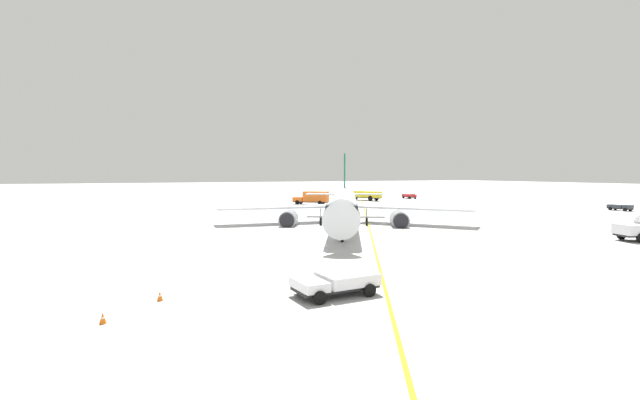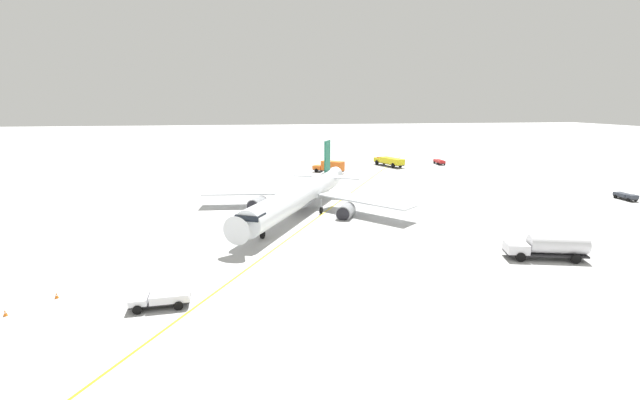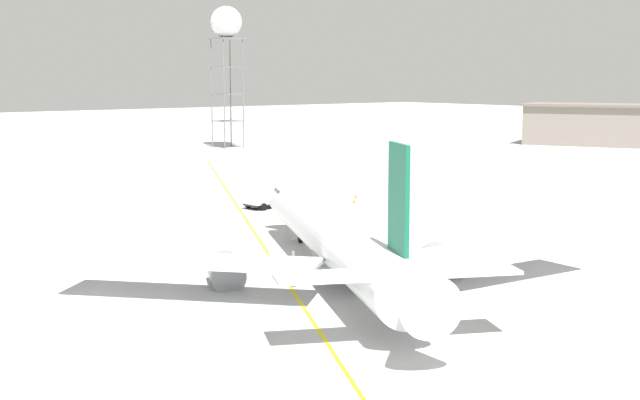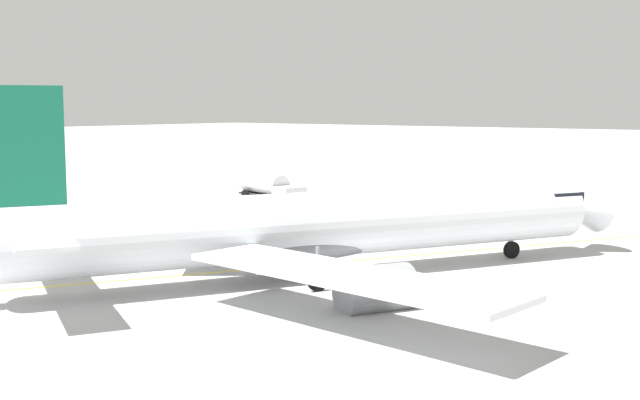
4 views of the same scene
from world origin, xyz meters
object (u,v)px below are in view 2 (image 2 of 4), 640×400
(airliner_main, at_px, (300,197))
(fire_tender_truck, at_px, (389,161))
(ops_pickup_truck, at_px, (439,162))
(safety_cone_mid, at_px, (5,313))
(fuel_tanker_truck, at_px, (549,246))
(pushback_tug_truck, at_px, (162,297))
(baggage_truck_truck_extra, at_px, (626,196))
(safety_cone_near, at_px, (56,295))
(catering_truck_truck, at_px, (330,166))

(airliner_main, distance_m, fire_tender_truck, 59.23)
(ops_pickup_truck, height_order, safety_cone_mid, ops_pickup_truck)
(ops_pickup_truck, xyz_separation_m, fuel_tanker_truck, (21.70, 77.29, 0.77))
(pushback_tug_truck, height_order, baggage_truck_truck_extra, pushback_tug_truck)
(fire_tender_truck, xyz_separation_m, safety_cone_mid, (60.93, 80.60, -1.26))
(baggage_truck_truck_extra, xyz_separation_m, safety_cone_mid, (90.90, 31.07, -0.44))
(ops_pickup_truck, height_order, baggage_truck_truck_extra, ops_pickup_truck)
(safety_cone_near, bearing_deg, ops_pickup_truck, -133.07)
(catering_truck_truck, distance_m, pushback_tug_truck, 77.49)
(fire_tender_truck, bearing_deg, airliner_main, 126.11)
(catering_truck_truck, xyz_separation_m, ops_pickup_truck, (-34.95, -10.48, -0.86))
(airliner_main, height_order, fire_tender_truck, airliner_main)
(baggage_truck_truck_extra, distance_m, safety_cone_near, 92.38)
(airliner_main, height_order, baggage_truck_truck_extra, airliner_main)
(ops_pickup_truck, height_order, safety_cone_near, ops_pickup_truck)
(airliner_main, bearing_deg, safety_cone_near, -15.75)
(ops_pickup_truck, bearing_deg, safety_cone_near, -40.07)
(safety_cone_mid, bearing_deg, safety_cone_near, -133.72)
(ops_pickup_truck, xyz_separation_m, safety_cone_near, (74.04, 79.19, -0.53))
(pushback_tug_truck, height_order, safety_cone_near, pushback_tug_truck)
(safety_cone_mid, bearing_deg, airliner_main, -133.50)
(fire_tender_truck, height_order, ops_pickup_truck, fire_tender_truck)
(pushback_tug_truck, distance_m, ops_pickup_truck, 104.27)
(safety_cone_near, relative_size, safety_cone_mid, 1.00)
(baggage_truck_truck_extra, bearing_deg, safety_cone_mid, -70.12)
(catering_truck_truck, relative_size, baggage_truck_truck_extra, 1.83)
(pushback_tug_truck, relative_size, baggage_truck_truck_extra, 1.20)
(airliner_main, relative_size, baggage_truck_truck_extra, 8.84)
(airliner_main, distance_m, catering_truck_truck, 43.04)
(ops_pickup_truck, bearing_deg, pushback_tug_truck, -34.87)
(safety_cone_mid, bearing_deg, pushback_tug_truck, 179.55)
(fuel_tanker_truck, bearing_deg, ops_pickup_truck, -90.52)
(fire_tender_truck, distance_m, safety_cone_mid, 101.04)
(fuel_tanker_truck, relative_size, safety_cone_near, 16.95)
(catering_truck_truck, bearing_deg, ops_pickup_truck, -121.62)
(ops_pickup_truck, distance_m, baggage_truck_truck_extra, 53.01)
(pushback_tug_truck, bearing_deg, airliner_main, -121.62)
(airliner_main, relative_size, fire_tender_truck, 3.48)
(pushback_tug_truck, relative_size, ops_pickup_truck, 1.01)
(safety_cone_near, bearing_deg, airliner_main, -133.48)
(ops_pickup_truck, relative_size, safety_cone_mid, 9.43)
(fuel_tanker_truck, bearing_deg, pushback_tug_truck, 21.94)
(baggage_truck_truck_extra, distance_m, safety_cone_mid, 96.07)
(fire_tender_truck, relative_size, baggage_truck_truck_extra, 2.54)
(airliner_main, relative_size, ops_pickup_truck, 7.42)
(fire_tender_truck, relative_size, safety_cone_mid, 20.07)
(airliner_main, xyz_separation_m, safety_cone_near, (26.22, 27.65, -2.56))
(fuel_tanker_truck, distance_m, safety_cone_mid, 55.45)
(pushback_tug_truck, distance_m, safety_cone_mid, 12.92)
(fuel_tanker_truck, relative_size, safety_cone_mid, 16.95)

